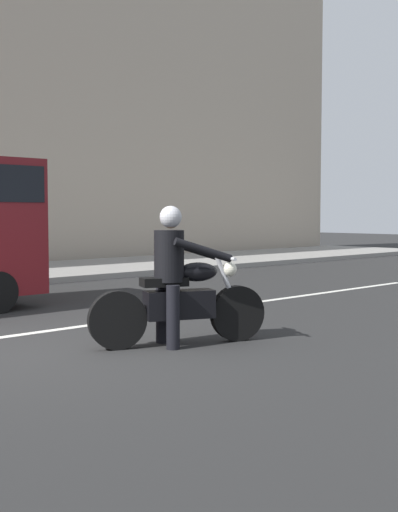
{
  "coord_description": "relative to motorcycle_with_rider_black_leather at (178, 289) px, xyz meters",
  "views": [
    {
      "loc": [
        -3.61,
        -6.51,
        1.5
      ],
      "look_at": [
        1.84,
        -0.78,
        0.99
      ],
      "focal_mm": 46.6,
      "sensor_mm": 36.0,
      "label": 1
    }
  ],
  "objects": [
    {
      "name": "ground_plane",
      "position": [
        -1.38,
        0.91,
        -0.65
      ],
      "size": [
        80.0,
        80.0,
        0.0
      ],
      "primitive_type": "plane",
      "color": "#262626"
    },
    {
      "name": "motorcycle_with_rider_black_leather",
      "position": [
        0.0,
        0.0,
        0.0
      ],
      "size": [
        1.97,
        1.01,
        1.59
      ],
      "color": "black",
      "rests_on": "ground_plane"
    },
    {
      "name": "lane_marking_stripe",
      "position": [
        -0.97,
        1.81,
        -0.64
      ],
      "size": [
        18.0,
        0.14,
        0.01
      ],
      "primitive_type": "cube",
      "color": "silver",
      "rests_on": "ground_plane"
    }
  ]
}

